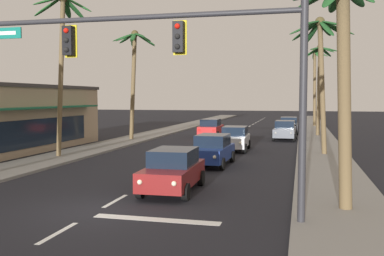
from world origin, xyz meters
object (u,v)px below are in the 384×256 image
Objects in this scene: sedan_lead_at_stop_bar at (173,170)px; palm_right_second at (321,51)px; sedan_oncoming_far at (211,128)px; palm_right_farthest at (315,72)px; sedan_parked_mid_kerb at (285,130)px; palm_left_second at (62,38)px; traffic_signal_mast at (182,57)px; sedan_parked_nearest_kerb at (289,125)px; palm_right_nearest at (343,54)px; palm_left_third at (134,61)px; palm_right_third at (319,72)px; sedan_third_in_queue at (212,150)px; sedan_fifth_in_queue at (235,138)px.

sedan_lead_at_stop_bar is 15.01m from palm_right_second.
sedan_lead_at_stop_bar is 24.26m from sedan_oncoming_far.
sedan_parked_mid_kerb is at bearing -99.01° from palm_right_farthest.
traffic_signal_mast is at bearing -46.91° from palm_left_second.
palm_right_farthest is (2.77, 11.06, 6.04)m from sedan_parked_nearest_kerb.
sedan_parked_mid_kerb is (2.14, 26.40, -4.07)m from traffic_signal_mast.
sedan_parked_mid_kerb is 24.98m from palm_right_nearest.
sedan_lead_at_stop_bar is 7.65m from palm_right_nearest.
sedan_parked_mid_kerb is at bearing 16.49° from palm_left_third.
sedan_oncoming_far is 0.46× the size of palm_right_farthest.
sedan_lead_at_stop_bar is 28.01m from palm_right_third.
sedan_third_in_queue and sedan_parked_nearest_kerb have the same top height.
sedan_oncoming_far is 9.61m from palm_left_third.
palm_right_nearest is at bearing -55.77° from sedan_third_in_queue.
sedan_oncoming_far is (-3.75, 10.01, 0.00)m from sedan_fifth_in_queue.
palm_right_farthest is at bearing 80.99° from sedan_parked_mid_kerb.
sedan_fifth_in_queue and sedan_oncoming_far have the same top height.
palm_left_third is 16.42m from palm_right_second.
sedan_parked_nearest_kerb is 1.00× the size of sedan_parked_mid_kerb.
palm_left_third reaches higher than palm_right_third.
palm_right_second is at bearing -15.22° from sedan_fifth_in_queue.
traffic_signal_mast is 28.39m from sedan_oncoming_far.
palm_left_third is at bearing 156.52° from palm_right_second.
palm_right_second is 1.01× the size of palm_right_third.
palm_right_farthest is at bearing 77.45° from sedan_fifth_in_queue.
sedan_parked_mid_kerb is 19.48m from palm_right_farthest.
palm_right_third is at bearing 72.31° from sedan_third_in_queue.
sedan_parked_nearest_kerb is 0.59× the size of palm_right_nearest.
palm_right_third is at bearing 89.33° from palm_right_nearest.
palm_right_nearest is at bearing -89.60° from palm_right_second.
traffic_signal_mast is 1.18× the size of palm_left_third.
palm_left_third is at bearing 114.60° from traffic_signal_mast.
sedan_parked_nearest_kerb is at bearing 81.43° from sedan_third_in_queue.
sedan_parked_mid_kerb is at bearing 103.89° from palm_right_second.
palm_left_third is at bearing 127.45° from sedan_third_in_queue.
palm_right_third reaches higher than sedan_third_in_queue.
sedan_lead_at_stop_bar is at bearing -91.47° from sedan_third_in_queue.
palm_left_second is at bearing 140.46° from sedan_lead_at_stop_bar.
palm_left_second reaches higher than sedan_lead_at_stop_bar.
palm_right_third is at bearing -89.71° from palm_right_farthest.
sedan_parked_nearest_kerb is at bearing 40.29° from sedan_oncoming_far.
palm_left_second is 1.32× the size of palm_right_nearest.
palm_left_second is (-9.27, 0.50, 6.41)m from sedan_third_in_queue.
palm_right_farthest is (6.40, 41.01, 6.04)m from sedan_lead_at_stop_bar.
sedan_third_in_queue is 21.37m from palm_right_third.
sedan_third_in_queue is 9.87m from palm_right_second.
palm_left_second is at bearing -90.37° from palm_left_third.
sedan_lead_at_stop_bar is at bearing -91.61° from sedan_fifth_in_queue.
sedan_lead_at_stop_bar is at bearing -98.77° from sedan_parked_mid_kerb.
sedan_third_in_queue is at bearing -52.55° from palm_left_third.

